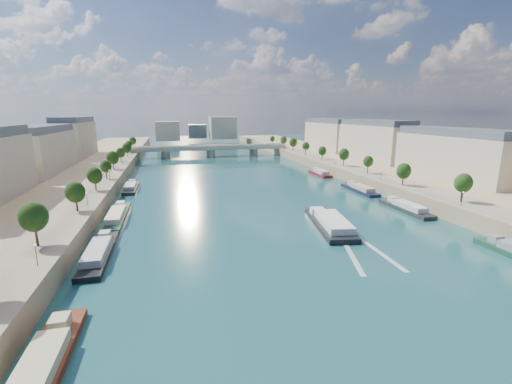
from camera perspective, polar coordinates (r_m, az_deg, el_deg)
ground at (r=140.04m, az=-1.89°, el=0.13°), size 700.00×700.00×0.00m
quay_left at (r=143.18m, az=-31.33°, el=-0.50°), size 44.00×520.00×5.00m
quay_right at (r=169.66m, az=22.62°, el=2.28°), size 44.00×520.00×5.00m
pave_left at (r=138.88m, az=-25.55°, el=0.86°), size 14.00×520.00×0.10m
pave_right at (r=160.76m, az=18.40°, el=3.00°), size 14.00×520.00×0.10m
trees_left at (r=139.49m, az=-24.81°, el=3.25°), size 4.80×268.80×8.26m
trees_right at (r=167.38m, az=16.13°, el=5.41°), size 4.80×268.80×8.26m
lamps_left at (r=127.86m, az=-24.54°, el=1.24°), size 0.36×200.36×4.28m
lamps_right at (r=162.22m, az=16.18°, el=4.21°), size 0.36×200.36×4.28m
buildings_left at (r=156.60m, az=-35.24°, el=5.23°), size 16.00×226.00×23.20m
buildings_right at (r=185.21m, az=24.06°, el=7.35°), size 16.00×226.00×23.20m
skyline at (r=354.74m, az=-9.07°, el=10.27°), size 79.00×42.00×22.00m
bridge at (r=252.10m, az=-7.54°, el=7.02°), size 112.00×12.00×8.15m
tour_barge at (r=98.74m, az=12.24°, el=-5.14°), size 12.51×28.80×3.79m
wake at (r=85.50m, az=17.15°, el=-9.10°), size 11.90×26.03×0.04m
moored_barges_left at (r=98.77m, az=-23.24°, el=-6.07°), size 5.00×129.16×3.60m
moored_barges_right at (r=119.94m, az=24.84°, el=-2.93°), size 5.00×157.18×3.60m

